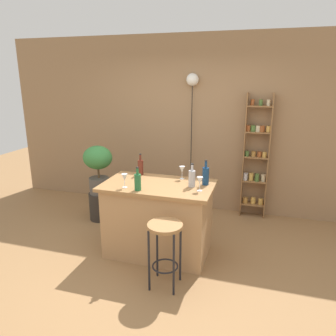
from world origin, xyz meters
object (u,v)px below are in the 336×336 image
at_px(bottle_olive_oil, 206,175).
at_px(pendant_globe_light, 192,82).
at_px(spice_shelf, 256,158).
at_px(bottle_spirits_clear, 138,182).
at_px(bar_stool, 165,240).
at_px(bottle_wine_red, 141,167).
at_px(wine_glass_left, 125,178).
at_px(plant_stool, 101,206).
at_px(wine_glass_center, 182,170).
at_px(potted_plant, 98,165).
at_px(bottle_sauce_amber, 192,178).
at_px(wine_glass_right, 200,181).

distance_m(bottle_olive_oil, pendant_globe_light, 1.81).
distance_m(spice_shelf, bottle_spirits_clear, 2.16).
relative_size(bar_stool, bottle_wine_red, 2.52).
relative_size(bottle_olive_oil, wine_glass_left, 1.84).
bearing_deg(plant_stool, wine_glass_center, -16.29).
xyz_separation_m(potted_plant, bottle_wine_red, (0.84, -0.39, 0.14)).
bearing_deg(bottle_spirits_clear, bottle_sauce_amber, 28.22).
relative_size(bottle_spirits_clear, bottle_olive_oil, 0.90).
xyz_separation_m(bar_stool, bottle_sauce_amber, (0.13, 0.65, 0.48)).
distance_m(wine_glass_left, wine_glass_center, 0.75).
bearing_deg(bottle_wine_red, pendant_globe_light, 72.37).
bearing_deg(potted_plant, wine_glass_center, -16.29).
bearing_deg(wine_glass_right, bottle_wine_red, 155.50).
bearing_deg(bottle_olive_oil, wine_glass_center, 156.96).
bearing_deg(pendant_globe_light, wine_glass_left, -102.17).
bearing_deg(wine_glass_center, spice_shelf, 55.02).
distance_m(spice_shelf, pendant_globe_light, 1.51).
relative_size(spice_shelf, wine_glass_center, 11.76).
height_order(wine_glass_center, wine_glass_right, same).
bearing_deg(bottle_wine_red, wine_glass_center, -2.09).
distance_m(bottle_spirits_clear, wine_glass_right, 0.70).
relative_size(plant_stool, wine_glass_center, 2.61).
xyz_separation_m(wine_glass_right, pendant_globe_light, (-0.47, 1.63, 1.04)).
height_order(potted_plant, bottle_spirits_clear, bottle_spirits_clear).
height_order(bar_stool, bottle_olive_oil, bottle_olive_oil).
height_order(spice_shelf, bottle_sauce_amber, spice_shelf).
height_order(bar_stool, plant_stool, bar_stool).
xyz_separation_m(potted_plant, bottle_sauce_amber, (1.59, -0.67, 0.14)).
bearing_deg(wine_glass_right, bottle_sauce_amber, 134.41).
bearing_deg(bottle_sauce_amber, pendant_globe_light, 103.19).
bearing_deg(wine_glass_right, bottle_olive_oil, 84.74).
distance_m(wine_glass_right, pendant_globe_light, 1.99).
bearing_deg(bottle_sauce_amber, potted_plant, 157.29).
bearing_deg(pendant_globe_light, bar_stool, -83.97).
bearing_deg(bottle_olive_oil, bottle_wine_red, 169.93).
bearing_deg(bottle_spirits_clear, bottle_olive_oil, 30.90).
height_order(wine_glass_right, pendant_globe_light, pendant_globe_light).
distance_m(plant_stool, wine_glass_right, 2.05).
height_order(potted_plant, bottle_wine_red, bottle_wine_red).
relative_size(bar_stool, bottle_olive_oil, 2.36).
height_order(spice_shelf, bottle_olive_oil, spice_shelf).
bearing_deg(spice_shelf, bottle_olive_oil, -111.41).
distance_m(bar_stool, potted_plant, 2.00).
bearing_deg(wine_glass_center, potted_plant, 163.71).
bearing_deg(bottle_sauce_amber, bottle_spirits_clear, -151.78).
bearing_deg(pendant_globe_light, wine_glass_right, -73.88).
height_order(wine_glass_left, wine_glass_center, same).
bearing_deg(wine_glass_right, bar_stool, -114.69).
relative_size(bottle_wine_red, pendant_globe_light, 0.13).
bearing_deg(potted_plant, pendant_globe_light, 34.52).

